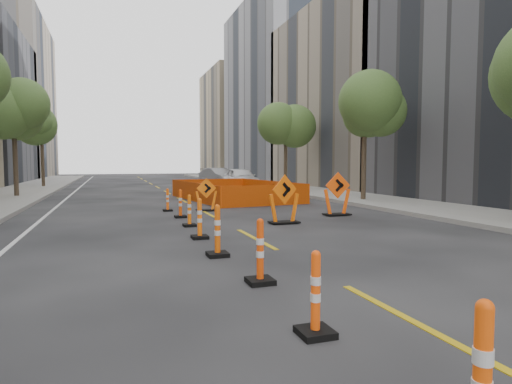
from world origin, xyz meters
name	(u,v)px	position (x,y,z in m)	size (l,w,h in m)	color
ground_plane	(331,279)	(0.00, 0.00, 0.00)	(140.00, 140.00, 0.00)	black
sidewalk_right	(373,200)	(9.00, 12.00, 0.07)	(4.00, 90.00, 0.15)	gray
bld_right_c	(375,100)	(17.00, 23.80, 7.00)	(12.00, 16.00, 14.00)	gray
bld_right_d	(293,94)	(17.00, 40.20, 10.00)	(12.00, 18.00, 20.00)	gray
bld_right_e	(246,124)	(17.00, 58.60, 8.00)	(12.00, 14.00, 16.00)	tan
tree_l_c	(14,115)	(-8.40, 20.00, 4.53)	(2.80, 2.80, 5.95)	#382B1E
tree_l_d	(41,129)	(-8.40, 30.00, 4.53)	(2.80, 2.80, 5.95)	#382B1E
tree_r_b	(365,110)	(8.40, 12.00, 4.53)	(2.80, 2.80, 5.95)	#382B1E
tree_r_c	(286,126)	(8.40, 22.00, 4.53)	(2.80, 2.80, 5.95)	#382B1E
channelizer_0	(482,380)	(-1.23, -4.26, 0.55)	(0.43, 0.43, 1.09)	#F14E0A
channelizer_1	(316,293)	(-1.34, -2.07, 0.49)	(0.39, 0.39, 0.99)	#FE4C0A
channelizer_2	(260,251)	(-1.24, 0.12, 0.54)	(0.42, 0.42, 1.07)	#DF3F09
channelizer_3	(217,230)	(-1.41, 2.31, 0.55)	(0.43, 0.43, 1.10)	#DB5009
channelizer_4	(200,218)	(-1.35, 4.50, 0.53)	(0.41, 0.41, 1.05)	#FF610A
channelizer_5	(189,210)	(-1.23, 6.68, 0.49)	(0.39, 0.39, 0.99)	orange
channelizer_6	(180,203)	(-1.17, 8.87, 0.51)	(0.40, 0.40, 1.02)	#DB4409
channelizer_7	(168,200)	(-1.35, 11.06, 0.46)	(0.36, 0.36, 0.92)	#FF570A
chevron_sign_left	(206,195)	(0.15, 10.60, 0.67)	(0.89, 0.53, 1.33)	#FF680A
chevron_sign_center	(284,199)	(1.75, 6.29, 0.79)	(1.05, 0.63, 1.58)	#FF640A
chevron_sign_right	(337,194)	(4.41, 7.58, 0.81)	(1.07, 0.64, 1.61)	#FF4F0A
safety_fence	(234,190)	(2.68, 15.44, 0.48)	(4.49, 7.64, 0.95)	#FF5C0D
parked_car_near	(241,178)	(5.54, 23.62, 0.80)	(1.90, 4.72, 1.61)	silver
parked_car_mid	(218,177)	(5.13, 28.85, 0.75)	(1.58, 4.54, 1.50)	gray
parked_car_far	(213,175)	(5.97, 34.19, 0.69)	(1.94, 4.78, 1.39)	black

